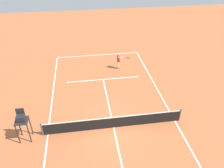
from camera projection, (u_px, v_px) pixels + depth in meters
The scene contains 6 objects.
ground_plane at pixel (114, 127), 15.50m from camera, with size 60.00×60.00×0.00m, color #B76038.
court_lines at pixel (114, 127), 15.50m from camera, with size 9.12×23.02×0.01m.
tennis_net at pixel (114, 122), 15.22m from camera, with size 9.72×0.10×1.07m.
player_serving at pixel (119, 60), 21.79m from camera, with size 1.22×0.85×1.72m.
tennis_ball at pixel (139, 75), 21.31m from camera, with size 0.07×0.07×0.07m, color #CCE033.
umpire_chair at pixel (22, 120), 13.78m from camera, with size 0.80×0.80×2.41m.
Camera 1 is at (1.77, 11.02, 11.18)m, focal length 35.43 mm.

